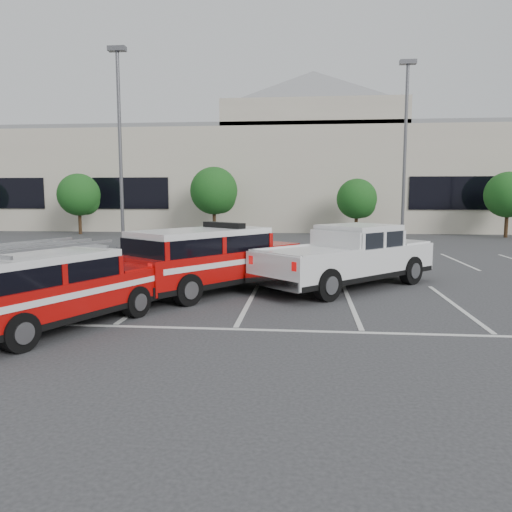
% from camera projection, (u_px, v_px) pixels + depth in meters
% --- Properties ---
extents(ground, '(120.00, 120.00, 0.00)m').
position_uv_depth(ground, '(250.00, 301.00, 13.50)').
color(ground, '#2F2F31').
rests_on(ground, ground).
extents(stall_markings, '(23.00, 15.00, 0.01)m').
position_uv_depth(stall_markings, '(263.00, 275.00, 17.94)').
color(stall_markings, silver).
rests_on(stall_markings, ground).
extents(convention_building, '(60.00, 16.99, 13.20)m').
position_uv_depth(convention_building, '(291.00, 174.00, 44.38)').
color(convention_building, beige).
rests_on(convention_building, ground).
extents(tree_left, '(3.07, 3.07, 4.42)m').
position_uv_depth(tree_left, '(80.00, 196.00, 36.39)').
color(tree_left, '#3F2B19').
rests_on(tree_left, ground).
extents(tree_mid_left, '(3.37, 3.37, 4.85)m').
position_uv_depth(tree_mid_left, '(215.00, 192.00, 35.38)').
color(tree_mid_left, '#3F2B19').
rests_on(tree_mid_left, ground).
extents(tree_mid_right, '(2.77, 2.77, 3.99)m').
position_uv_depth(tree_mid_right, '(358.00, 200.00, 34.47)').
color(tree_mid_right, '#3F2B19').
rests_on(tree_mid_right, ground).
extents(tree_right, '(3.07, 3.07, 4.42)m').
position_uv_depth(tree_right, '(509.00, 196.00, 33.46)').
color(tree_right, '#3F2B19').
rests_on(tree_right, ground).
extents(light_pole_left, '(0.90, 0.60, 10.24)m').
position_uv_depth(light_pole_left, '(120.00, 149.00, 25.50)').
color(light_pole_left, '#59595E').
rests_on(light_pole_left, ground).
extents(light_pole_mid, '(0.90, 0.60, 10.24)m').
position_uv_depth(light_pole_mid, '(405.00, 153.00, 27.99)').
color(light_pole_mid, '#59595E').
rests_on(light_pole_mid, ground).
extents(fire_chief_suv, '(5.20, 5.90, 2.04)m').
position_uv_depth(fire_chief_suv, '(212.00, 264.00, 14.82)').
color(fire_chief_suv, '#A60908').
rests_on(fire_chief_suv, ground).
extents(white_pickup, '(5.93, 6.03, 1.93)m').
position_uv_depth(white_pickup, '(348.00, 263.00, 15.52)').
color(white_pickup, silver).
rests_on(white_pickup, ground).
extents(ladder_suv, '(3.63, 5.08, 1.87)m').
position_uv_depth(ladder_suv, '(53.00, 294.00, 10.70)').
color(ladder_suv, '#A60908').
rests_on(ladder_suv, ground).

